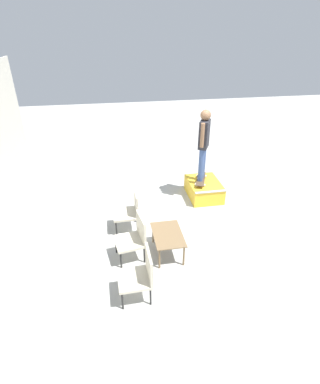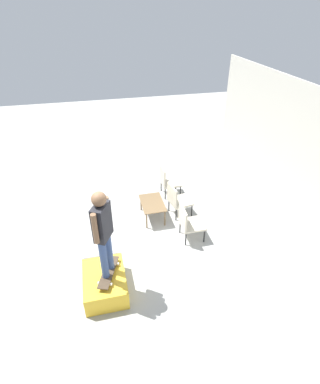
{
  "view_description": "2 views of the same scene",
  "coord_description": "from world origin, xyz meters",
  "px_view_note": "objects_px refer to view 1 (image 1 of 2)",
  "views": [
    {
      "loc": [
        -5.5,
        1.62,
        3.9
      ],
      "look_at": [
        -0.65,
        0.76,
        1.14
      ],
      "focal_mm": 28.0,
      "sensor_mm": 36.0,
      "label": 1
    },
    {
      "loc": [
        4.87,
        -0.53,
        4.71
      ],
      "look_at": [
        -0.6,
        0.77,
        1.06
      ],
      "focal_mm": 28.0,
      "sensor_mm": 36.0,
      "label": 2
    }
  ],
  "objects_px": {
    "person_skater": "(204,140)",
    "patio_chair_right": "(130,210)",
    "skate_ramp_box": "(204,189)",
    "patio_chair_center": "(134,237)",
    "patio_chair_left": "(140,274)",
    "coffee_table": "(168,236)",
    "skateboard_on_ramp": "(201,179)"
  },
  "relations": [
    {
      "from": "skate_ramp_box",
      "to": "patio_chair_center",
      "type": "height_order",
      "value": "patio_chair_center"
    },
    {
      "from": "skate_ramp_box",
      "to": "person_skater",
      "type": "relative_size",
      "value": 0.62
    },
    {
      "from": "coffee_table",
      "to": "patio_chair_center",
      "type": "distance_m",
      "value": 0.64
    },
    {
      "from": "coffee_table",
      "to": "patio_chair_left",
      "type": "xyz_separation_m",
      "value": [
        -0.95,
        0.63,
        0.07
      ]
    },
    {
      "from": "patio_chair_left",
      "to": "patio_chair_right",
      "type": "relative_size",
      "value": 1.0
    },
    {
      "from": "coffee_table",
      "to": "patio_chair_right",
      "type": "relative_size",
      "value": 0.98
    },
    {
      "from": "patio_chair_center",
      "to": "patio_chair_right",
      "type": "relative_size",
      "value": 1.0
    },
    {
      "from": "skateboard_on_ramp",
      "to": "patio_chair_right",
      "type": "distance_m",
      "value": 2.18
    },
    {
      "from": "skateboard_on_ramp",
      "to": "skate_ramp_box",
      "type": "bearing_deg",
      "value": -79.75
    },
    {
      "from": "patio_chair_left",
      "to": "patio_chair_right",
      "type": "bearing_deg",
      "value": 178.85
    },
    {
      "from": "patio_chair_center",
      "to": "patio_chair_right",
      "type": "distance_m",
      "value": 0.93
    },
    {
      "from": "patio_chair_center",
      "to": "person_skater",
      "type": "bearing_deg",
      "value": 127.65
    },
    {
      "from": "person_skater",
      "to": "patio_chair_right",
      "type": "xyz_separation_m",
      "value": [
        -1.08,
        1.89,
        -1.06
      ]
    },
    {
      "from": "patio_chair_left",
      "to": "patio_chair_right",
      "type": "height_order",
      "value": "same"
    },
    {
      "from": "coffee_table",
      "to": "patio_chair_left",
      "type": "relative_size",
      "value": 0.98
    },
    {
      "from": "patio_chair_center",
      "to": "skate_ramp_box",
      "type": "bearing_deg",
      "value": 126.02
    },
    {
      "from": "skateboard_on_ramp",
      "to": "coffee_table",
      "type": "xyz_separation_m",
      "value": [
        -2.03,
        1.26,
        -0.1
      ]
    },
    {
      "from": "skate_ramp_box",
      "to": "patio_chair_right",
      "type": "bearing_deg",
      "value": 118.23
    },
    {
      "from": "skateboard_on_ramp",
      "to": "patio_chair_left",
      "type": "xyz_separation_m",
      "value": [
        -2.98,
        1.89,
        -0.03
      ]
    },
    {
      "from": "coffee_table",
      "to": "patio_chair_right",
      "type": "distance_m",
      "value": 1.14
    },
    {
      "from": "skate_ramp_box",
      "to": "patio_chair_center",
      "type": "relative_size",
      "value": 1.22
    },
    {
      "from": "skate_ramp_box",
      "to": "skateboard_on_ramp",
      "type": "xyz_separation_m",
      "value": [
        0.02,
        0.09,
        0.29
      ]
    },
    {
      "from": "skate_ramp_box",
      "to": "patio_chair_center",
      "type": "xyz_separation_m",
      "value": [
        -2.0,
        1.99,
        0.26
      ]
    },
    {
      "from": "coffee_table",
      "to": "skateboard_on_ramp",
      "type": "bearing_deg",
      "value": -31.76
    },
    {
      "from": "skateboard_on_ramp",
      "to": "patio_chair_left",
      "type": "bearing_deg",
      "value": 168.46
    },
    {
      "from": "skate_ramp_box",
      "to": "patio_chair_left",
      "type": "relative_size",
      "value": 1.22
    },
    {
      "from": "patio_chair_center",
      "to": "skateboard_on_ramp",
      "type": "bearing_deg",
      "value": 127.65
    },
    {
      "from": "person_skater",
      "to": "patio_chair_center",
      "type": "xyz_separation_m",
      "value": [
        -2.02,
        1.89,
        -1.06
      ]
    },
    {
      "from": "patio_chair_right",
      "to": "skate_ramp_box",
      "type": "bearing_deg",
      "value": 117.88
    },
    {
      "from": "skate_ramp_box",
      "to": "skateboard_on_ramp",
      "type": "height_order",
      "value": "skateboard_on_ramp"
    },
    {
      "from": "person_skater",
      "to": "patio_chair_center",
      "type": "height_order",
      "value": "person_skater"
    },
    {
      "from": "coffee_table",
      "to": "patio_chair_right",
      "type": "xyz_separation_m",
      "value": [
        0.95,
        0.63,
        0.07
      ]
    }
  ]
}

